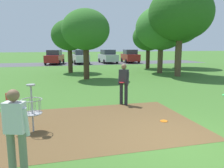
{
  "coord_description": "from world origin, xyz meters",
  "views": [
    {
      "loc": [
        -3.16,
        -4.88,
        2.47
      ],
      "look_at": [
        -1.01,
        3.38,
        1.0
      ],
      "focal_mm": 36.44,
      "sensor_mm": 36.0,
      "label": 1
    }
  ],
  "objects_px": {
    "tree_mid_left": "(178,26)",
    "tree_far_left": "(148,37)",
    "tree_near_right": "(181,14)",
    "tree_mid_right": "(86,30)",
    "player_throwing": "(16,130)",
    "tree_near_left": "(161,28)",
    "frisbee_far_left": "(164,121)",
    "parked_car_rightmost": "(130,56)",
    "parked_car_center_right": "(108,56)",
    "player_waiting_right": "(124,82)",
    "disc_golf_basket": "(30,106)",
    "parked_car_leftmost": "(55,57)",
    "parked_car_center_left": "(80,57)",
    "tree_mid_center": "(69,35)"
  },
  "relations": [
    {
      "from": "tree_mid_left",
      "to": "tree_far_left",
      "type": "height_order",
      "value": "tree_mid_left"
    },
    {
      "from": "player_throwing",
      "to": "parked_car_leftmost",
      "type": "distance_m",
      "value": 26.47
    },
    {
      "from": "player_waiting_right",
      "to": "parked_car_center_right",
      "type": "xyz_separation_m",
      "value": [
        4.62,
        21.91,
        -0.05
      ]
    },
    {
      "from": "player_throwing",
      "to": "tree_mid_left",
      "type": "bearing_deg",
      "value": 52.67
    },
    {
      "from": "player_waiting_right",
      "to": "tree_near_left",
      "type": "bearing_deg",
      "value": 56.32
    },
    {
      "from": "disc_golf_basket",
      "to": "parked_car_center_left",
      "type": "distance_m",
      "value": 24.37
    },
    {
      "from": "tree_near_right",
      "to": "tree_mid_right",
      "type": "bearing_deg",
      "value": 177.93
    },
    {
      "from": "disc_golf_basket",
      "to": "player_waiting_right",
      "type": "xyz_separation_m",
      "value": [
        3.49,
        2.22,
        0.21
      ]
    },
    {
      "from": "player_waiting_right",
      "to": "tree_mid_right",
      "type": "xyz_separation_m",
      "value": [
        -0.45,
        7.6,
        2.56
      ]
    },
    {
      "from": "player_throwing",
      "to": "player_waiting_right",
      "type": "xyz_separation_m",
      "value": [
        3.5,
        4.65,
        0.0
      ]
    },
    {
      "from": "tree_near_right",
      "to": "parked_car_center_left",
      "type": "relative_size",
      "value": 1.63
    },
    {
      "from": "tree_near_right",
      "to": "parked_car_center_right",
      "type": "relative_size",
      "value": 1.62
    },
    {
      "from": "tree_near_left",
      "to": "parked_car_leftmost",
      "type": "distance_m",
      "value": 15.4
    },
    {
      "from": "tree_near_right",
      "to": "parked_car_rightmost",
      "type": "distance_m",
      "value": 15.07
    },
    {
      "from": "tree_near_right",
      "to": "tree_mid_left",
      "type": "relative_size",
      "value": 1.07
    },
    {
      "from": "tree_mid_right",
      "to": "tree_mid_center",
      "type": "bearing_deg",
      "value": 100.67
    },
    {
      "from": "tree_near_left",
      "to": "player_throwing",
      "type": "bearing_deg",
      "value": -124.77
    },
    {
      "from": "disc_golf_basket",
      "to": "parked_car_rightmost",
      "type": "bearing_deg",
      "value": 64.81
    },
    {
      "from": "player_throwing",
      "to": "tree_near_left",
      "type": "height_order",
      "value": "tree_near_left"
    },
    {
      "from": "parked_car_leftmost",
      "to": "parked_car_rightmost",
      "type": "height_order",
      "value": "same"
    },
    {
      "from": "tree_near_left",
      "to": "tree_near_right",
      "type": "bearing_deg",
      "value": -80.02
    },
    {
      "from": "tree_far_left",
      "to": "parked_car_center_right",
      "type": "bearing_deg",
      "value": 105.58
    },
    {
      "from": "tree_mid_left",
      "to": "parked_car_center_left",
      "type": "height_order",
      "value": "tree_mid_left"
    },
    {
      "from": "disc_golf_basket",
      "to": "tree_mid_right",
      "type": "height_order",
      "value": "tree_mid_right"
    },
    {
      "from": "tree_far_left",
      "to": "parked_car_center_left",
      "type": "bearing_deg",
      "value": 126.84
    },
    {
      "from": "tree_mid_right",
      "to": "tree_far_left",
      "type": "relative_size",
      "value": 1.07
    },
    {
      "from": "tree_far_left",
      "to": "disc_golf_basket",
      "type": "bearing_deg",
      "value": -123.5
    },
    {
      "from": "parked_car_rightmost",
      "to": "frisbee_far_left",
      "type": "bearing_deg",
      "value": -106.55
    },
    {
      "from": "disc_golf_basket",
      "to": "tree_mid_center",
      "type": "xyz_separation_m",
      "value": [
        2.21,
        14.2,
        2.56
      ]
    },
    {
      "from": "player_throwing",
      "to": "tree_mid_right",
      "type": "height_order",
      "value": "tree_mid_right"
    },
    {
      "from": "disc_golf_basket",
      "to": "tree_near_left",
      "type": "bearing_deg",
      "value": 50.13
    },
    {
      "from": "tree_mid_right",
      "to": "tree_near_right",
      "type": "bearing_deg",
      "value": -2.07
    },
    {
      "from": "player_throwing",
      "to": "parked_car_leftmost",
      "type": "xyz_separation_m",
      "value": [
        0.94,
        26.45,
        -0.05
      ]
    },
    {
      "from": "tree_near_left",
      "to": "tree_near_right",
      "type": "height_order",
      "value": "tree_near_right"
    },
    {
      "from": "tree_mid_center",
      "to": "tree_near_left",
      "type": "bearing_deg",
      "value": -16.68
    },
    {
      "from": "frisbee_far_left",
      "to": "tree_mid_right",
      "type": "bearing_deg",
      "value": 96.23
    },
    {
      "from": "tree_near_left",
      "to": "tree_mid_center",
      "type": "bearing_deg",
      "value": 163.32
    },
    {
      "from": "parked_car_leftmost",
      "to": "parked_car_center_left",
      "type": "xyz_separation_m",
      "value": [
        3.34,
        -0.03,
        0.0
      ]
    },
    {
      "from": "parked_car_rightmost",
      "to": "tree_mid_right",
      "type": "bearing_deg",
      "value": -120.17
    },
    {
      "from": "frisbee_far_left",
      "to": "parked_car_rightmost",
      "type": "distance_m",
      "value": 25.29
    },
    {
      "from": "tree_mid_right",
      "to": "disc_golf_basket",
      "type": "bearing_deg",
      "value": -107.19
    },
    {
      "from": "parked_car_center_right",
      "to": "player_waiting_right",
      "type": "bearing_deg",
      "value": -101.9
    },
    {
      "from": "tree_near_right",
      "to": "parked_car_leftmost",
      "type": "relative_size",
      "value": 1.55
    },
    {
      "from": "player_waiting_right",
      "to": "parked_car_leftmost",
      "type": "xyz_separation_m",
      "value": [
        -2.56,
        21.8,
        -0.05
      ]
    },
    {
      "from": "parked_car_leftmost",
      "to": "parked_car_center_right",
      "type": "relative_size",
      "value": 1.05
    },
    {
      "from": "disc_golf_basket",
      "to": "tree_near_right",
      "type": "height_order",
      "value": "tree_near_right"
    },
    {
      "from": "tree_far_left",
      "to": "tree_near_left",
      "type": "bearing_deg",
      "value": -97.44
    },
    {
      "from": "player_throwing",
      "to": "parked_car_rightmost",
      "type": "relative_size",
      "value": 0.4
    },
    {
      "from": "tree_mid_left",
      "to": "tree_mid_right",
      "type": "height_order",
      "value": "tree_mid_left"
    },
    {
      "from": "parked_car_center_right",
      "to": "tree_mid_right",
      "type": "bearing_deg",
      "value": -109.5
    }
  ]
}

